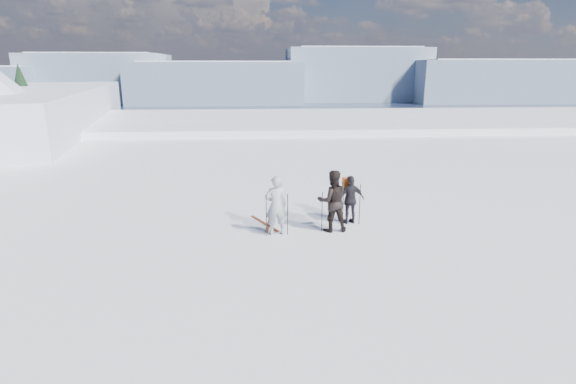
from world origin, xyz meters
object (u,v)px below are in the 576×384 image
skier_grey (276,206)px  skier_dark (332,201)px  skier_pack (351,200)px  skis_loose (267,223)px

skier_grey → skier_dark: size_ratio=0.95×
skier_pack → skier_grey: bearing=7.7°
skier_dark → skis_loose: bearing=-24.6°
skier_pack → skis_loose: (-2.60, 0.10, -0.75)m
skier_dark → skier_pack: bearing=-141.2°
skier_grey → skis_loose: size_ratio=1.04×
skier_grey → skier_pack: skier_grey is taller
skis_loose → skier_grey: bearing=-74.7°
skier_pack → skis_loose: size_ratio=0.90×
skier_dark → skis_loose: (-1.92, 0.73, -0.91)m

